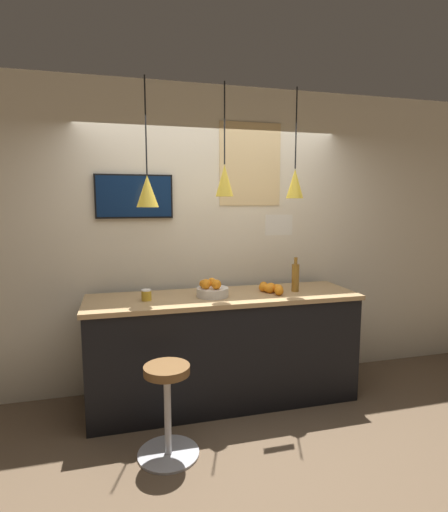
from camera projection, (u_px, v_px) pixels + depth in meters
name	position (u px, v px, depth m)	size (l,w,h in m)	color
ground_plane	(248.00, 444.00, 3.01)	(14.00, 14.00, 0.00)	brown
back_wall	(212.00, 239.00, 3.92)	(8.00, 0.06, 2.90)	beige
service_counter	(224.00, 348.00, 3.61)	(2.41, 0.69, 0.99)	black
bar_stool	(167.00, 402.00, 2.83)	(0.44, 0.44, 0.67)	#B7B7BC
fruit_bowl	(212.00, 290.00, 3.48)	(0.28, 0.28, 0.16)	beige
orange_pile	(271.00, 288.00, 3.64)	(0.19, 0.31, 0.09)	orange
juice_bottle	(295.00, 277.00, 3.67)	(0.07, 0.07, 0.32)	olive
spread_jar	(146.00, 295.00, 3.34)	(0.08, 0.08, 0.09)	gold
pendant_lamp_left	(147.00, 190.00, 3.24)	(0.18, 0.18, 1.03)	black
pendant_lamp_middle	(225.00, 180.00, 3.39)	(0.15, 0.15, 0.95)	black
pendant_lamp_right	(295.00, 183.00, 3.56)	(0.15, 0.15, 0.96)	black
mounted_tv	(134.00, 196.00, 3.63)	(0.69, 0.04, 0.40)	black
hanging_menu_board	(279.00, 225.00, 3.31)	(0.24, 0.01, 0.17)	silver
wall_poster	(250.00, 164.00, 3.89)	(0.62, 0.01, 0.80)	#DBBC84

